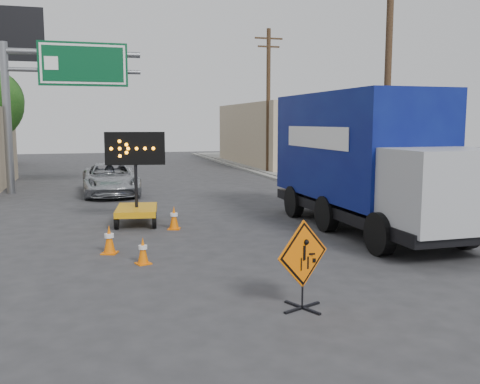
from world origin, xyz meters
name	(u,v)px	position (x,y,z in m)	size (l,w,h in m)	color
ground	(277,313)	(0.00, 0.00, 0.00)	(100.00, 100.00, 0.00)	#2D2D30
curb_right	(313,190)	(7.20, 15.00, 0.06)	(0.40, 60.00, 0.12)	gray
sidewalk_right	(356,188)	(9.50, 15.00, 0.07)	(4.00, 60.00, 0.15)	gray
building_right_far	(304,134)	(13.00, 30.00, 2.30)	(10.00, 14.00, 4.60)	tan
highway_gantry	(54,82)	(-4.43, 17.96, 5.07)	(6.18, 0.38, 6.90)	slate
utility_pole_near	(388,84)	(8.00, 10.00, 4.68)	(1.80, 0.26, 9.00)	#422F1C
utility_pole_far	(268,99)	(8.00, 24.00, 4.68)	(1.80, 0.26, 9.00)	#422F1C
construction_sign	(303,262)	(0.51, 0.10, 0.84)	(1.11, 0.80, 1.59)	black
arrow_board	(137,204)	(-1.60, 8.79, 0.66)	(1.86, 2.23, 2.95)	orange
pickup_truck	(110,179)	(-2.11, 16.24, 0.71)	(2.36, 5.12, 1.42)	#ACAFB4
box_truck	(365,168)	(5.00, 6.10, 1.88)	(2.85, 8.73, 4.14)	black
cone_a	(143,251)	(-1.89, 3.88, 0.31)	(0.40, 0.40, 0.63)	orange
cone_b	(109,239)	(-2.60, 5.10, 0.36)	(0.47, 0.47, 0.72)	orange
cone_c	(174,218)	(-0.57, 7.70, 0.36)	(0.45, 0.45, 0.71)	orange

